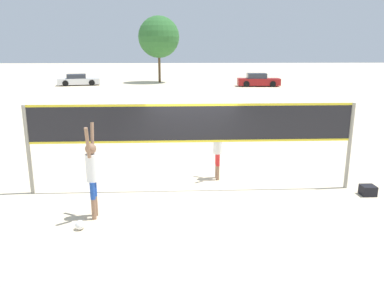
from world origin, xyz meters
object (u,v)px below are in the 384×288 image
gear_bag (368,190)px  parked_car_mid (258,80)px  tree_left_cluster (159,37)px  player_spiker (92,169)px  volleyball_net (192,128)px  parked_car_near (78,80)px  player_blocker (218,146)px  volleyball (80,225)px

gear_bag → parked_car_mid: bearing=83.1°
gear_bag → tree_left_cluster: tree_left_cluster is taller
parked_car_mid → player_spiker: bearing=-104.9°
volleyball_net → parked_car_near: 34.53m
player_blocker → gear_bag: (4.03, -1.54, -0.92)m
volleyball_net → gear_bag: (4.87, -0.59, -1.68)m
player_spiker → parked_car_mid: bearing=-18.9°
gear_bag → tree_left_cluster: 37.51m
player_blocker → volleyball: 4.84m
volleyball → parked_car_near: 35.96m
volleyball → player_blocker: bearing=43.0°
parked_car_near → parked_car_mid: size_ratio=1.03×
player_blocker → gear_bag: size_ratio=5.24×
parked_car_mid → tree_left_cluster: size_ratio=0.60×
parked_car_near → parked_car_mid: (19.81, -2.10, 0.06)m
volleyball_net → player_spiker: 3.00m
player_spiker → tree_left_cluster: tree_left_cluster is taller
volleyball_net → tree_left_cluster: 36.11m
tree_left_cluster → parked_car_near: bearing=-160.2°
tree_left_cluster → player_blocker: bearing=-85.0°
player_spiker → parked_car_near: size_ratio=0.48×
volleyball_net → player_spiker: bearing=-145.4°
player_blocker → parked_car_near: 33.90m
player_blocker → player_spiker: bearing=-51.2°
player_spiker → gear_bag: bearing=-81.6°
volleyball_net → tree_left_cluster: (-2.23, 35.87, 3.50)m
volleyball_net → parked_car_mid: size_ratio=1.97×
volleyball → parked_car_mid: size_ratio=0.05×
parked_car_mid → tree_left_cluster: 12.97m
volleyball → parked_car_mid: bearing=71.1°
player_spiker → gear_bag: player_spiker is taller
parked_car_near → tree_left_cluster: 10.62m
parked_car_near → tree_left_cluster: size_ratio=0.62×
volleyball → parked_car_near: size_ratio=0.05×
parked_car_near → tree_left_cluster: (8.94, 3.22, 4.75)m
gear_bag → tree_left_cluster: (-7.09, 36.46, 5.18)m
volleyball_net → gear_bag: bearing=-6.9°
player_blocker → parked_car_near: size_ratio=0.42×
volleyball → gear_bag: size_ratio=0.56×
volleyball_net → player_blocker: (0.83, 0.95, -0.76)m
volleyball_net → volleyball: bearing=-139.1°
parked_car_near → tree_left_cluster: tree_left_cluster is taller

